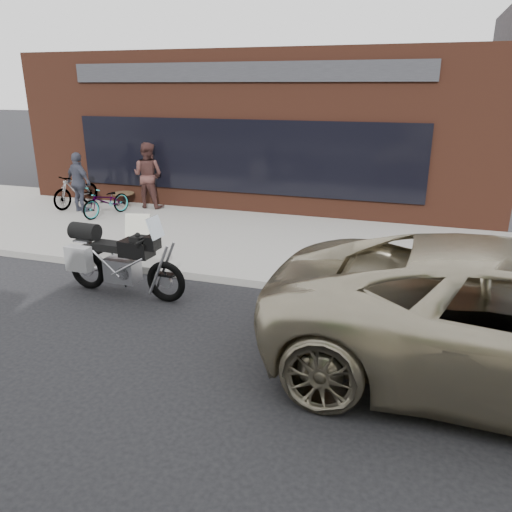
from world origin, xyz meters
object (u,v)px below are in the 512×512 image
bicycle_front (106,201)px  sandwich_sign (139,233)px  motorcycle (116,260)px  cafe_table (124,194)px  bicycle_rear (76,190)px  cafe_patron_left (148,175)px  cafe_patron_right (79,182)px

bicycle_front → sandwich_sign: (2.53, -2.53, 0.01)m
motorcycle → cafe_table: size_ratio=3.81×
bicycle_rear → cafe_table: 1.36m
bicycle_front → cafe_patron_left: size_ratio=0.83×
bicycle_front → motorcycle: bearing=-39.1°
bicycle_rear → cafe_patron_right: size_ratio=0.98×
bicycle_front → cafe_patron_left: (0.60, 1.27, 0.53)m
motorcycle → sandwich_sign: bearing=111.6°
cafe_table → bicycle_front: bearing=-76.9°
cafe_table → cafe_patron_left: cafe_patron_left is taller
motorcycle → sandwich_sign: motorcycle is taller
motorcycle → cafe_patron_left: cafe_patron_left is taller
motorcycle → bicycle_front: size_ratio=1.52×
sandwich_sign → cafe_patron_left: bearing=103.3°
bicycle_front → cafe_patron_right: bearing=-175.8°
cafe_table → cafe_patron_right: size_ratio=0.37×
motorcycle → sandwich_sign: size_ratio=2.80×
motorcycle → cafe_patron_left: bearing=117.1°
sandwich_sign → cafe_patron_left: (-1.92, 3.80, 0.52)m
cafe_patron_left → cafe_table: bearing=-3.6°
sandwich_sign → cafe_patron_right: size_ratio=0.51×
bicycle_rear → motorcycle: bearing=-35.9°
sandwich_sign → cafe_table: sandwich_sign is taller
motorcycle → cafe_patron_right: (-4.11, 4.53, 0.34)m
cafe_patron_right → bicycle_front: bearing=-172.2°
bicycle_front → sandwich_sign: sandwich_sign is taller
bicycle_rear → cafe_patron_left: 2.20m
sandwich_sign → bicycle_front: bearing=121.3°
cafe_table → cafe_patron_right: cafe_patron_right is taller
motorcycle → cafe_patron_left: size_ratio=1.26×
cafe_table → cafe_patron_right: (-0.66, -1.15, 0.51)m
motorcycle → bicycle_front: 5.36m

